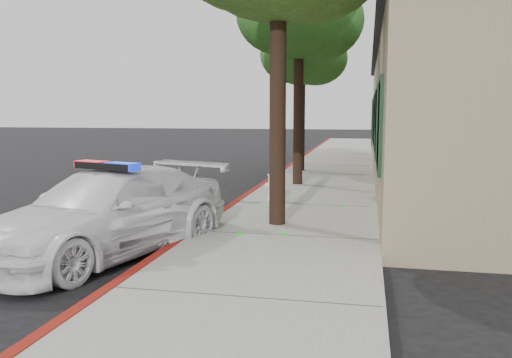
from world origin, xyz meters
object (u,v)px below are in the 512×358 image
object	(u,v)px
street_tree_mid	(300,13)
street_tree_far	(303,53)
police_car	(108,212)
clapboard_building	(492,114)
fire_hydrant	(274,184)

from	to	relation	value
street_tree_mid	street_tree_far	bearing A→B (deg)	95.29
police_car	street_tree_far	xyz separation A→B (m)	(1.64, 10.99, 3.51)
clapboard_building	street_tree_far	distance (m)	6.35
police_car	street_tree_far	bearing A→B (deg)	99.55
police_car	fire_hydrant	size ratio (longest dim) A/B	6.33
clapboard_building	fire_hydrant	size ratio (longest dim) A/B	27.24
police_car	fire_hydrant	bearing A→B (deg)	86.75
clapboard_building	fire_hydrant	distance (m)	8.22
street_tree_mid	street_tree_far	xyz separation A→B (m)	(-0.32, 3.49, -0.70)
fire_hydrant	street_tree_mid	size ratio (longest dim) A/B	0.12
fire_hydrant	street_tree_far	world-z (taller)	street_tree_far
street_tree_mid	police_car	bearing A→B (deg)	-104.65
police_car	street_tree_mid	xyz separation A→B (m)	(1.96, 7.49, 4.21)
fire_hydrant	street_tree_mid	xyz separation A→B (m)	(0.19, 2.94, 4.33)
street_tree_mid	clapboard_building	bearing A→B (deg)	25.20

